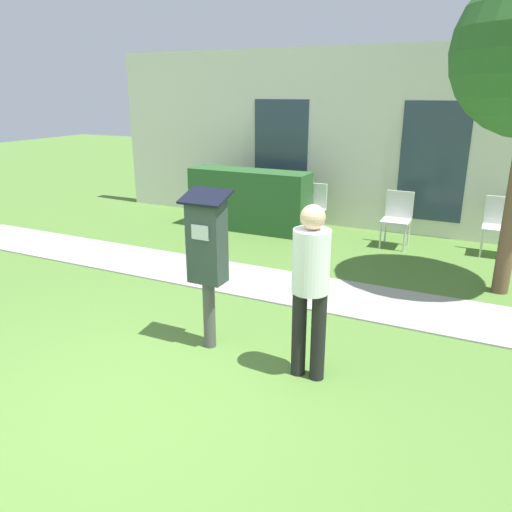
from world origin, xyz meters
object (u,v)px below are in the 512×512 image
(parking_meter, at_px, (207,250))
(outdoor_chair_right, at_px, (499,221))
(person_standing, at_px, (311,280))
(outdoor_chair_left, at_px, (312,205))
(outdoor_chair_middle, at_px, (397,214))

(parking_meter, distance_m, outdoor_chair_right, 5.21)
(person_standing, bearing_deg, outdoor_chair_right, 91.48)
(outdoor_chair_left, relative_size, outdoor_chair_right, 1.00)
(outdoor_chair_left, distance_m, outdoor_chair_middle, 1.50)
(person_standing, bearing_deg, outdoor_chair_left, 127.86)
(person_standing, xyz_separation_m, outdoor_chair_right, (1.41, 4.64, -0.40))
(parking_meter, xyz_separation_m, outdoor_chair_middle, (0.99, 4.32, -0.49))
(parking_meter, xyz_separation_m, outdoor_chair_right, (2.49, 4.55, -0.49))
(person_standing, distance_m, outdoor_chair_left, 4.77)
(outdoor_chair_left, height_order, outdoor_chair_right, same)
(outdoor_chair_middle, relative_size, outdoor_chair_right, 1.00)
(person_standing, height_order, outdoor_chair_middle, person_standing)
(parking_meter, bearing_deg, outdoor_chair_right, 61.33)
(person_standing, xyz_separation_m, outdoor_chair_left, (-1.58, 4.48, -0.40))
(parking_meter, xyz_separation_m, outdoor_chair_left, (-0.51, 4.39, -0.49))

